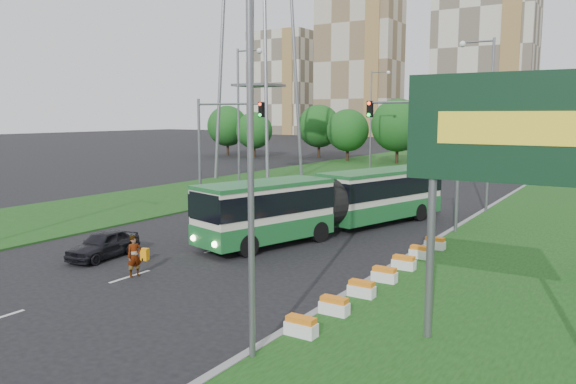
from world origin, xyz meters
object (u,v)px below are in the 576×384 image
Objects in this scene: car_left_near at (103,244)px; pedestrian at (134,256)px; billboard at (517,141)px; car_left_far at (279,198)px; shopping_trolley at (145,254)px; traffic_mast_median at (431,141)px; articulated_bus at (331,201)px; traffic_mast_left at (217,136)px.

pedestrian reaches higher than car_left_near.
pedestrian is at bearing 179.42° from billboard.
car_left_far is 2.62× the size of pedestrian.
billboard is at bearing -20.88° from shopping_trolley.
traffic_mast_median is 18.92m from car_left_near.
pedestrian is at bearing -86.19° from articulated_bus.
traffic_mast_median is 1.00× the size of traffic_mast_left.
billboard is 27.16m from traffic_mast_left.
articulated_bus is 10.18× the size of pedestrian.
traffic_mast_median is 0.44× the size of articulated_bus.
billboard is 13.86× the size of shopping_trolley.
car_left_far is at bearing 31.49° from pedestrian.
billboard reaches higher than pedestrian.
car_left_far is (-0.73, 16.67, 0.10)m from car_left_near.
traffic_mast_median is 13.05m from car_left_far.
articulated_bus is 4.60× the size of car_left_near.
car_left_far reaches higher than shopping_trolley.
car_left_far is (-12.01, 2.22, -4.59)m from traffic_mast_median.
billboard is at bearing -29.93° from articulated_bus.
car_left_near is at bearing -173.94° from shopping_trolley.
traffic_mast_median is 18.15m from pedestrian.
pedestrian is at bearing -65.76° from shopping_trolley.
car_left_near is (3.87, -13.45, -4.68)m from traffic_mast_left.
billboard is at bearing -33.55° from traffic_mast_left.
billboard is 4.53× the size of pedestrian.
articulated_bus is (-12.32, 12.81, -4.35)m from billboard.
billboard reaches higher than articulated_bus.
billboard reaches higher than car_left_near.
traffic_mast_median is at bearing 3.77° from traffic_mast_left.
traffic_mast_median reaches higher than car_left_near.
car_left_near is 2.21× the size of pedestrian.
car_left_near is 0.85× the size of car_left_far.
car_left_near is 16.68m from car_left_far.
articulated_bus is at bearing -12.04° from traffic_mast_left.
shopping_trolley is (2.05, 0.71, -0.38)m from car_left_near.
car_left_far is 18.60m from pedestrian.
car_left_near is at bearing -84.01° from car_left_far.
traffic_mast_median reaches higher than car_left_far.
articulated_bus reaches higher than pedestrian.
pedestrian is (3.66, -1.40, 0.22)m from car_left_near.
traffic_mast_left is 0.44× the size of articulated_bus.
traffic_mast_median is 2.05× the size of car_left_near.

